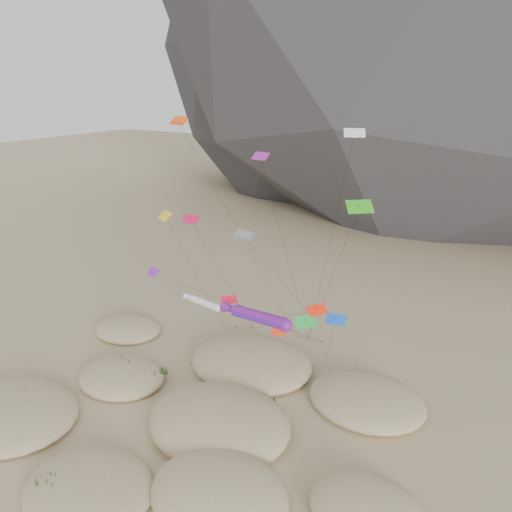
{
  "coord_description": "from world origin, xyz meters",
  "views": [
    {
      "loc": [
        27.37,
        -31.73,
        33.66
      ],
      "look_at": [
        1.85,
        12.0,
        15.9
      ],
      "focal_mm": 35.0,
      "sensor_mm": 36.0,
      "label": 1
    }
  ],
  "objects": [
    {
      "name": "ground",
      "position": [
        0.0,
        0.0,
        0.0
      ],
      "size": [
        500.0,
        500.0,
        0.0
      ],
      "primitive_type": "plane",
      "color": "#CCB789",
      "rests_on": "ground"
    },
    {
      "name": "delta_kites",
      "position": [
        3.72,
        11.81,
        16.93
      ],
      "size": [
        28.39,
        19.36,
        29.2
      ],
      "color": "purple",
      "rests_on": "ground"
    },
    {
      "name": "dune_grass",
      "position": [
        -0.91,
        3.23,
        0.83
      ],
      "size": [
        42.48,
        30.4,
        1.49
      ],
      "color": "black",
      "rests_on": "ground"
    },
    {
      "name": "multi_parafoil",
      "position": [
        2.51,
        8.73,
        19.0
      ],
      "size": [
        4.82,
        18.01,
        19.72
      ],
      "color": "orange",
      "rests_on": "ground"
    },
    {
      "name": "kite_stakes",
      "position": [
        1.49,
        23.15,
        0.15
      ],
      "size": [
        21.02,
        3.34,
        0.3
      ],
      "color": "#3F2D1E",
      "rests_on": "ground"
    },
    {
      "name": "dunes",
      "position": [
        -0.22,
        3.36,
        0.73
      ],
      "size": [
        49.26,
        35.99,
        4.14
      ],
      "color": "#CCB789",
      "rests_on": "ground"
    },
    {
      "name": "orange_parafoil",
      "position": [
        -8.28,
        13.01,
        29.11
      ],
      "size": [
        8.46,
        15.28,
        30.06
      ],
      "color": "#FF470D",
      "rests_on": "ground"
    },
    {
      "name": "white_tube_kite",
      "position": [
        -4.52,
        10.67,
        9.48
      ],
      "size": [
        8.57,
        16.25,
        10.13
      ],
      "color": "white",
      "rests_on": "ground"
    },
    {
      "name": "rainbow_tube_kite",
      "position": [
        5.11,
        6.58,
        11.81
      ],
      "size": [
        9.05,
        15.95,
        12.82
      ],
      "color": "red",
      "rests_on": "ground"
    }
  ]
}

